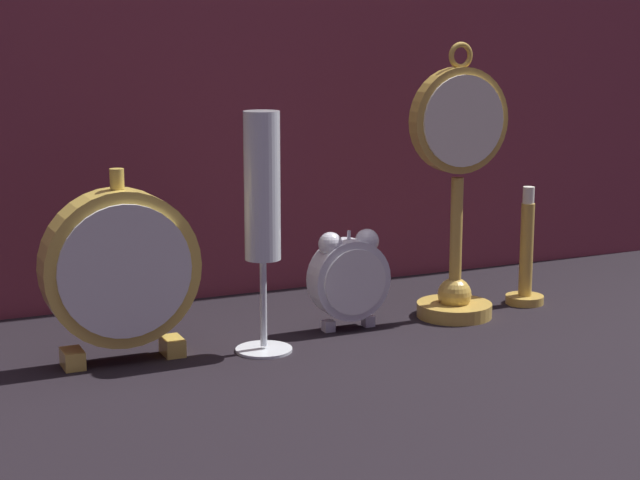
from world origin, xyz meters
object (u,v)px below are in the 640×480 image
mantel_clock_silver (121,269)px  alarm_clock_twin_bell (349,275)px  brass_candlestick (526,266)px  pocket_watch_on_stand (458,193)px  champagne_flute (262,206)px

mantel_clock_silver → alarm_clock_twin_bell: bearing=2.6°
mantel_clock_silver → brass_candlestick: (0.50, 0.02, -0.05)m
alarm_clock_twin_bell → brass_candlestick: (0.24, 0.01, -0.01)m
pocket_watch_on_stand → brass_candlestick: (0.11, 0.02, -0.10)m
mantel_clock_silver → brass_candlestick: 0.50m
alarm_clock_twin_bell → champagne_flute: 0.15m
alarm_clock_twin_bell → brass_candlestick: brass_candlestick is taller
alarm_clock_twin_bell → mantel_clock_silver: bearing=-177.4°
mantel_clock_silver → brass_candlestick: mantel_clock_silver is taller
pocket_watch_on_stand → alarm_clock_twin_bell: (-0.13, 0.00, -0.08)m
champagne_flute → brass_candlestick: (0.36, 0.05, -0.10)m
alarm_clock_twin_bell → pocket_watch_on_stand: bearing=-1.9°
brass_candlestick → champagne_flute: bearing=-172.2°
pocket_watch_on_stand → brass_candlestick: pocket_watch_on_stand is taller
pocket_watch_on_stand → champagne_flute: 0.25m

